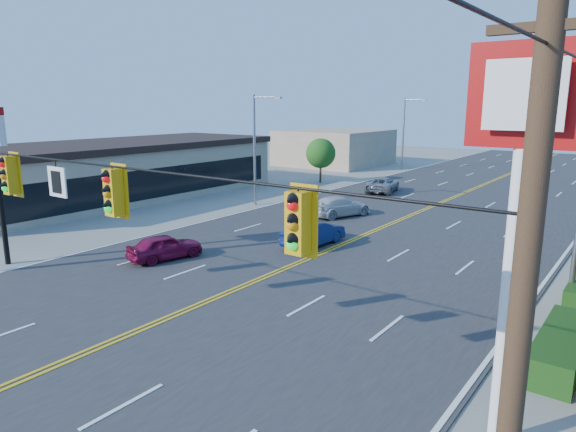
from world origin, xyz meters
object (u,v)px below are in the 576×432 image
Objects in this scene: signal_span at (32,199)px; car_silver at (382,185)px; car_magenta at (165,248)px; car_white at (339,207)px; car_blue at (314,234)px; kfc_pylon at (521,172)px.

car_silver is (-5.64, 32.44, -4.24)m from signal_span.
car_magenta is 0.79× the size of car_white.
car_blue is 0.89× the size of car_white.
kfc_pylon reaches higher than car_magenta.
kfc_pylon is 2.12× the size of car_blue.
car_white is 0.98× the size of car_silver.
signal_span is at bearing 118.65° from car_white.
car_blue reaches higher than car_white.
signal_span is 11.16m from car_magenta.
car_magenta is at bearing 121.52° from signal_span.
signal_span reaches higher than car_silver.
car_blue is 17.95m from car_silver.
kfc_pylon is 1.88× the size of car_white.
signal_span reaches higher than car_blue.
kfc_pylon is at bearing 178.05° from car_magenta.
kfc_pylon reaches higher than car_blue.
kfc_pylon is 1.84× the size of car_silver.
car_blue is at bearing 129.76° from car_white.
signal_span is 5.25× the size of car_silver.
car_magenta is at bearing 163.82° from kfc_pylon.
car_magenta is (-16.51, 4.79, -5.44)m from kfc_pylon.
signal_span reaches higher than car_white.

